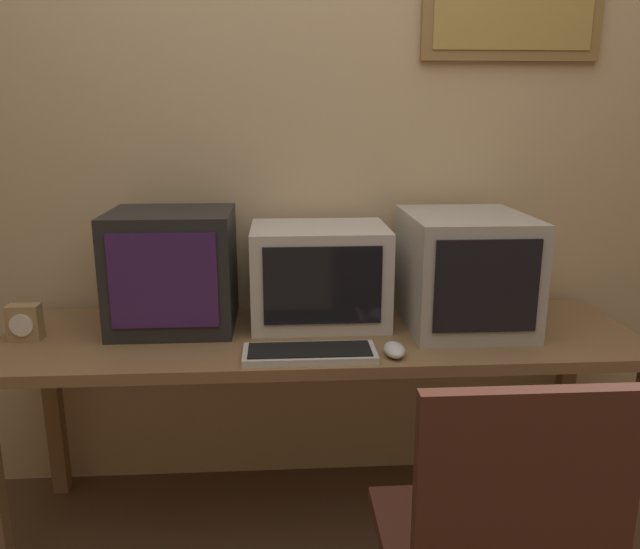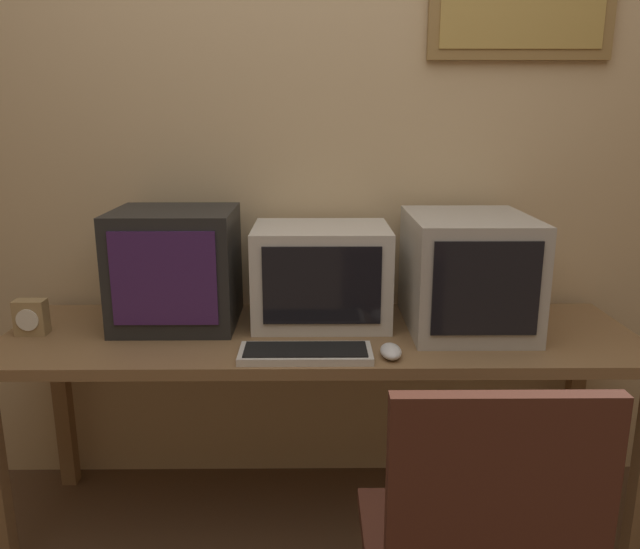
% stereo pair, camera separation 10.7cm
% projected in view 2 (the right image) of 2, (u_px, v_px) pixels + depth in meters
% --- Properties ---
extents(wall_back, '(8.00, 0.08, 2.60)m').
position_uv_depth(wall_back, '(321.00, 146.00, 2.27)').
color(wall_back, '#D1B284').
rests_on(wall_back, ground_plane).
extents(desk, '(2.07, 0.62, 0.72)m').
position_uv_depth(desk, '(320.00, 353.00, 2.08)').
color(desk, olive).
rests_on(desk, ground_plane).
extents(monitor_left, '(0.40, 0.36, 0.39)m').
position_uv_depth(monitor_left, '(176.00, 268.00, 2.10)').
color(monitor_left, black).
rests_on(monitor_left, desk).
extents(monitor_center, '(0.46, 0.35, 0.33)m').
position_uv_depth(monitor_center, '(321.00, 274.00, 2.14)').
color(monitor_center, beige).
rests_on(monitor_center, desk).
extents(monitor_right, '(0.39, 0.47, 0.38)m').
position_uv_depth(monitor_right, '(467.00, 272.00, 2.07)').
color(monitor_right, '#B7B2A8').
rests_on(monitor_right, desk).
extents(keyboard_main, '(0.39, 0.15, 0.03)m').
position_uv_depth(keyboard_main, '(306.00, 353.00, 1.84)').
color(keyboard_main, beige).
rests_on(keyboard_main, desk).
extents(mouse_near_keyboard, '(0.06, 0.11, 0.04)m').
position_uv_depth(mouse_near_keyboard, '(391.00, 351.00, 1.84)').
color(mouse_near_keyboard, silver).
rests_on(mouse_near_keyboard, desk).
extents(desk_clock, '(0.10, 0.06, 0.12)m').
position_uv_depth(desk_clock, '(31.00, 317.00, 2.02)').
color(desk_clock, '#A38456').
rests_on(desk_clock, desk).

